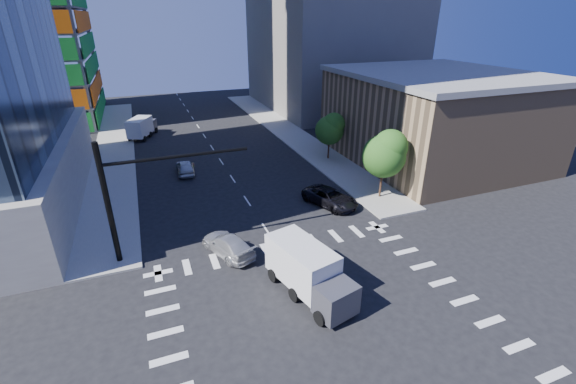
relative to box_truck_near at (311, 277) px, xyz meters
name	(u,v)px	position (x,y,z in m)	size (l,w,h in m)	color
ground	(331,327)	(-0.08, -3.00, -1.44)	(160.00, 160.00, 0.00)	black
road_markings	(331,327)	(-0.08, -3.00, -1.44)	(20.00, 20.00, 0.01)	silver
sidewalk_ne	(286,131)	(12.42, 37.00, -1.37)	(5.00, 60.00, 0.15)	gray
sidewalk_nw	(114,149)	(-12.58, 37.00, -1.37)	(5.00, 60.00, 0.15)	gray
commercial_building	(434,116)	(24.92, 19.00, 3.87)	(20.50, 22.50, 10.60)	#927554
bg_building_ne	(330,30)	(26.92, 52.00, 12.56)	(24.00, 30.00, 28.00)	slate
signal_mast_nw	(129,191)	(-10.08, 8.50, 4.05)	(10.20, 0.40, 9.00)	black
tree_south	(386,153)	(12.55, 10.91, 3.25)	(4.16, 4.16, 6.82)	#382316
tree_north	(331,128)	(12.85, 22.91, 2.55)	(3.54, 3.52, 5.78)	#382316
car_nb_far	(330,197)	(7.06, 11.32, -0.65)	(2.62, 5.68, 1.58)	black
car_sb_near	(228,245)	(-3.86, 6.71, -0.69)	(2.10, 5.18, 1.50)	#BEBEBE
car_sb_mid	(185,167)	(-4.71, 24.56, -0.67)	(1.83, 4.55, 1.55)	#B0B4B8
box_truck_near	(311,277)	(0.00, 0.00, 0.00)	(4.07, 6.66, 3.26)	black
box_truck_far	(143,128)	(-8.58, 41.84, -0.13)	(4.52, 6.14, 2.96)	black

